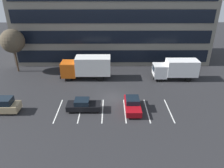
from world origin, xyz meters
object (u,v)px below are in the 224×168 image
box_truck_orange (87,67)px  sedan_maroon (132,104)px  bare_tree (13,41)px  suv_tan (2,105)px  sedan_black (83,105)px  box_truck_white (176,69)px

box_truck_orange → sedan_maroon: bearing=-55.6°
sedan_maroon → bare_tree: bearing=146.4°
box_truck_orange → suv_tan: size_ratio=1.89×
sedan_black → sedan_maroon: bearing=0.6°
box_truck_white → sedan_black: size_ratio=1.70×
sedan_maroon → bare_tree: size_ratio=0.59×
box_truck_white → box_truck_orange: bearing=178.4°
suv_tan → sedan_black: (9.97, 0.36, -0.22)m
box_truck_orange → sedan_black: bearing=-87.3°
sedan_black → bare_tree: size_ratio=0.56×
box_truck_white → bare_tree: bare_tree is taller
box_truck_orange → box_truck_white: bearing=-1.6°
box_truck_orange → suv_tan: (-9.51, -10.07, -1.18)m
bare_tree → suv_tan: bearing=-76.3°
sedan_black → box_truck_white: bearing=33.5°
box_truck_white → sedan_maroon: 12.20m
sedan_black → sedan_maroon: (6.15, 0.06, 0.04)m
suv_tan → box_truck_white: bearing=21.9°
box_truck_orange → sedan_maroon: (6.60, -9.65, -1.37)m
sedan_maroon → bare_tree: bare_tree is taller
sedan_black → sedan_maroon: size_ratio=0.95×
sedan_maroon → sedan_black: bearing=-179.4°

